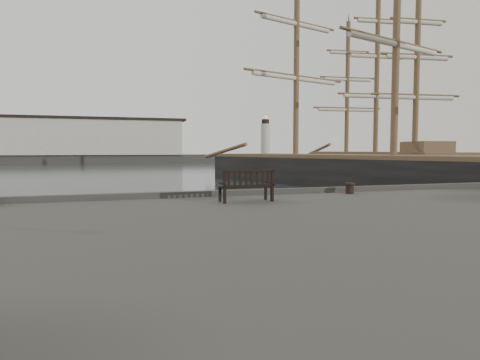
{
  "coord_description": "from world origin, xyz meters",
  "views": [
    {
      "loc": [
        -3.35,
        -13.84,
        3.08
      ],
      "look_at": [
        0.97,
        -0.5,
        2.1
      ],
      "focal_mm": 32.0,
      "sensor_mm": 36.0,
      "label": 1
    }
  ],
  "objects_px": {
    "bench": "(246,192)",
    "tall_ship_main": "(393,180)",
    "bollard_right": "(350,188)",
    "tall_ship_far": "(375,168)"
  },
  "relations": [
    {
      "from": "bollard_right",
      "to": "tall_ship_main",
      "type": "height_order",
      "value": "tall_ship_main"
    },
    {
      "from": "bench",
      "to": "bollard_right",
      "type": "distance_m",
      "value": 4.33
    },
    {
      "from": "bench",
      "to": "bollard_right",
      "type": "bearing_deg",
      "value": 11.69
    },
    {
      "from": "tall_ship_main",
      "to": "tall_ship_far",
      "type": "xyz_separation_m",
      "value": [
        11.13,
        17.98,
        0.08
      ]
    },
    {
      "from": "bench",
      "to": "bollard_right",
      "type": "relative_size",
      "value": 4.31
    },
    {
      "from": "bollard_right",
      "to": "tall_ship_main",
      "type": "relative_size",
      "value": 0.01
    },
    {
      "from": "bollard_right",
      "to": "tall_ship_main",
      "type": "xyz_separation_m",
      "value": [
        13.63,
        15.33,
        -0.99
      ]
    },
    {
      "from": "bollard_right",
      "to": "tall_ship_far",
      "type": "bearing_deg",
      "value": 53.37
    },
    {
      "from": "bollard_right",
      "to": "tall_ship_far",
      "type": "height_order",
      "value": "tall_ship_far"
    },
    {
      "from": "bench",
      "to": "tall_ship_main",
      "type": "bearing_deg",
      "value": 39.88
    }
  ]
}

